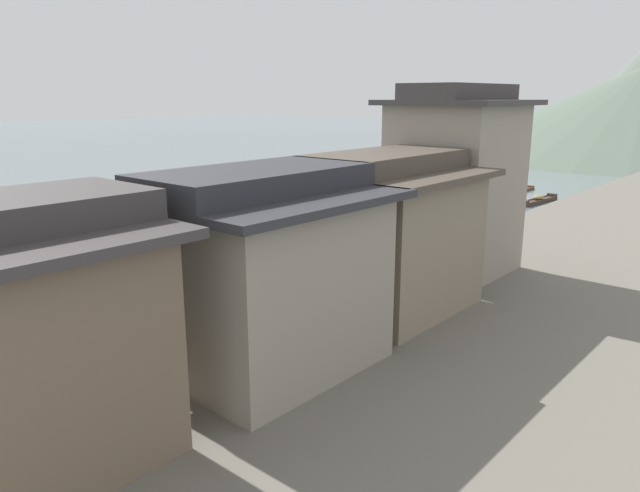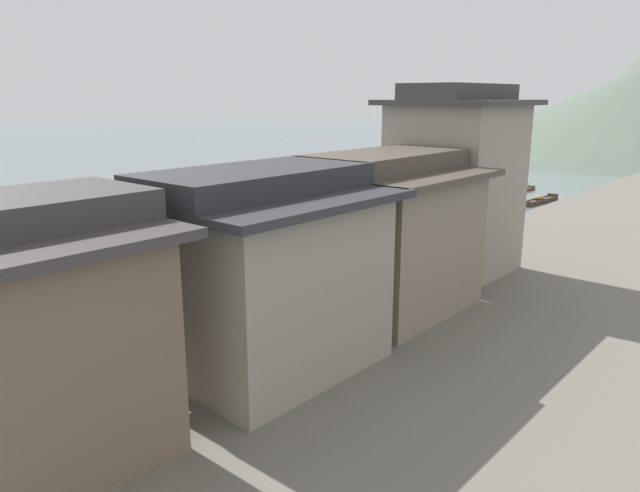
# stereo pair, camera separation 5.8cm
# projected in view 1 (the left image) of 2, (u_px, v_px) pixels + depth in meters

# --- Properties ---
(riverbank_right) EXTENTS (18.00, 110.00, 0.71)m
(riverbank_right) POSITION_uv_depth(u_px,v_px,m) (612.00, 270.00, 30.25)
(riverbank_right) COLOR #6B665B
(riverbank_right) RESTS_ON ground
(boat_moored_nearest) EXTENTS (1.34, 5.49, 0.72)m
(boat_moored_nearest) POSITION_uv_depth(u_px,v_px,m) (538.00, 200.00, 51.18)
(boat_moored_nearest) COLOR #423328
(boat_moored_nearest) RESTS_ON ground
(boat_moored_second) EXTENTS (0.93, 3.68, 0.36)m
(boat_moored_second) POSITION_uv_depth(u_px,v_px,m) (523.00, 190.00, 57.61)
(boat_moored_second) COLOR brown
(boat_moored_second) RESTS_ON ground
(boat_moored_third) EXTENTS (3.32, 3.95, 0.63)m
(boat_moored_third) POSITION_uv_depth(u_px,v_px,m) (467.00, 180.00, 63.36)
(boat_moored_third) COLOR #33281E
(boat_moored_third) RESTS_ON ground
(boat_moored_far) EXTENTS (1.80, 3.72, 0.82)m
(boat_moored_far) POSITION_uv_depth(u_px,v_px,m) (135.00, 329.00, 22.72)
(boat_moored_far) COLOR #232326
(boat_moored_far) RESTS_ON ground
(boat_midriver_drifting) EXTENTS (1.94, 4.62, 0.54)m
(boat_midriver_drifting) POSITION_uv_depth(u_px,v_px,m) (345.00, 263.00, 32.15)
(boat_midriver_drifting) COLOR #232326
(boat_midriver_drifting) RESTS_ON ground
(boat_midriver_upstream) EXTENTS (3.05, 4.02, 0.84)m
(boat_midriver_upstream) POSITION_uv_depth(u_px,v_px,m) (161.00, 273.00, 29.94)
(boat_midriver_upstream) COLOR #33281E
(boat_midriver_upstream) RESTS_ON ground
(house_waterfront_nearest) EXTENTS (6.53, 6.12, 6.14)m
(house_waterfront_nearest) POSITION_uv_depth(u_px,v_px,m) (16.00, 336.00, 13.39)
(house_waterfront_nearest) COLOR #75604C
(house_waterfront_nearest) RESTS_ON riverbank_right
(house_waterfront_second) EXTENTS (7.02, 7.14, 6.14)m
(house_waterfront_second) POSITION_uv_depth(u_px,v_px,m) (258.00, 270.00, 18.48)
(house_waterfront_second) COLOR gray
(house_waterfront_second) RESTS_ON riverbank_right
(house_waterfront_tall) EXTENTS (6.81, 6.99, 6.14)m
(house_waterfront_tall) POSITION_uv_depth(u_px,v_px,m) (384.00, 232.00, 23.56)
(house_waterfront_tall) COLOR gray
(house_waterfront_tall) RESTS_ON riverbank_right
(house_waterfront_narrow) EXTENTS (5.99, 6.16, 8.74)m
(house_waterfront_narrow) POSITION_uv_depth(u_px,v_px,m) (455.00, 181.00, 28.12)
(house_waterfront_narrow) COLOR gray
(house_waterfront_narrow) RESTS_ON riverbank_right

